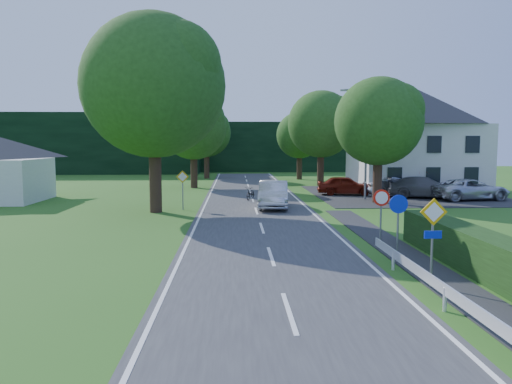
{
  "coord_description": "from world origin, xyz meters",
  "views": [
    {
      "loc": [
        -1.32,
        -5.73,
        4.16
      ],
      "look_at": [
        -0.32,
        17.18,
        1.87
      ],
      "focal_mm": 35.0,
      "sensor_mm": 36.0,
      "label": 1
    }
  ],
  "objects_px": {
    "parasol": "(419,181)",
    "motorcycle": "(251,193)",
    "streetlight": "(364,138)",
    "parked_car_grey": "(424,187)",
    "parked_car_silver_b": "(470,189)",
    "moving_car": "(273,195)",
    "parked_car_red": "(345,185)",
    "parked_car_silver_a": "(393,186)"
  },
  "relations": [
    {
      "from": "parasol",
      "to": "motorcycle",
      "type": "bearing_deg",
      "value": -168.61
    },
    {
      "from": "streetlight",
      "to": "motorcycle",
      "type": "distance_m",
      "value": 9.12
    },
    {
      "from": "parked_car_grey",
      "to": "parked_car_silver_b",
      "type": "xyz_separation_m",
      "value": [
        2.79,
        -1.47,
        -0.03
      ]
    },
    {
      "from": "streetlight",
      "to": "parasol",
      "type": "xyz_separation_m",
      "value": [
        5.14,
        2.73,
        -3.36
      ]
    },
    {
      "from": "moving_car",
      "to": "parked_car_grey",
      "type": "distance_m",
      "value": 12.79
    },
    {
      "from": "parked_car_red",
      "to": "parked_car_silver_a",
      "type": "xyz_separation_m",
      "value": [
        3.6,
        -0.52,
        -0.02
      ]
    },
    {
      "from": "motorcycle",
      "to": "parked_car_red",
      "type": "xyz_separation_m",
      "value": [
        7.56,
        2.95,
        0.29
      ]
    },
    {
      "from": "streetlight",
      "to": "parked_car_red",
      "type": "distance_m",
      "value": 4.79
    },
    {
      "from": "motorcycle",
      "to": "streetlight",
      "type": "bearing_deg",
      "value": 17.96
    },
    {
      "from": "streetlight",
      "to": "parked_car_grey",
      "type": "bearing_deg",
      "value": 7.27
    },
    {
      "from": "moving_car",
      "to": "parked_car_grey",
      "type": "relative_size",
      "value": 0.95
    },
    {
      "from": "moving_car",
      "to": "parked_car_silver_b",
      "type": "distance_m",
      "value": 14.94
    },
    {
      "from": "streetlight",
      "to": "parked_car_silver_a",
      "type": "relative_size",
      "value": 1.82
    },
    {
      "from": "parked_car_red",
      "to": "parked_car_grey",
      "type": "relative_size",
      "value": 0.81
    },
    {
      "from": "parked_car_silver_a",
      "to": "parasol",
      "type": "xyz_separation_m",
      "value": [
        2.18,
        0.25,
        0.34
      ]
    },
    {
      "from": "parked_car_red",
      "to": "parked_car_grey",
      "type": "bearing_deg",
      "value": -106.13
    },
    {
      "from": "parked_car_silver_a",
      "to": "parked_car_grey",
      "type": "xyz_separation_m",
      "value": [
        1.81,
        -1.87,
        0.06
      ]
    },
    {
      "from": "moving_car",
      "to": "parked_car_grey",
      "type": "bearing_deg",
      "value": 28.97
    },
    {
      "from": "moving_car",
      "to": "parked_car_grey",
      "type": "height_order",
      "value": "moving_car"
    },
    {
      "from": "parked_car_silver_a",
      "to": "parasol",
      "type": "bearing_deg",
      "value": -92.61
    },
    {
      "from": "motorcycle",
      "to": "parked_car_silver_b",
      "type": "distance_m",
      "value": 15.78
    },
    {
      "from": "motorcycle",
      "to": "parked_car_red",
      "type": "distance_m",
      "value": 8.12
    },
    {
      "from": "parked_car_red",
      "to": "parasol",
      "type": "distance_m",
      "value": 5.8
    },
    {
      "from": "moving_car",
      "to": "motorcycle",
      "type": "distance_m",
      "value": 4.81
    },
    {
      "from": "parked_car_silver_b",
      "to": "parked_car_silver_a",
      "type": "bearing_deg",
      "value": 45.97
    },
    {
      "from": "parked_car_silver_b",
      "to": "parasol",
      "type": "xyz_separation_m",
      "value": [
        -2.41,
        3.6,
        0.3
      ]
    },
    {
      "from": "moving_car",
      "to": "parked_car_grey",
      "type": "xyz_separation_m",
      "value": [
        11.69,
        5.18,
        -0.06
      ]
    },
    {
      "from": "parked_car_grey",
      "to": "moving_car",
      "type": "bearing_deg",
      "value": 129.68
    },
    {
      "from": "parked_car_red",
      "to": "parked_car_grey",
      "type": "distance_m",
      "value": 5.91
    },
    {
      "from": "streetlight",
      "to": "moving_car",
      "type": "bearing_deg",
      "value": -146.59
    },
    {
      "from": "parked_car_grey",
      "to": "streetlight",
      "type": "bearing_deg",
      "value": 113.05
    },
    {
      "from": "streetlight",
      "to": "parked_car_red",
      "type": "relative_size",
      "value": 1.83
    },
    {
      "from": "motorcycle",
      "to": "parked_car_red",
      "type": "bearing_deg",
      "value": 39.62
    },
    {
      "from": "streetlight",
      "to": "parasol",
      "type": "height_order",
      "value": "streetlight"
    },
    {
      "from": "parked_car_red",
      "to": "parasol",
      "type": "relative_size",
      "value": 1.86
    },
    {
      "from": "motorcycle",
      "to": "parked_car_grey",
      "type": "xyz_separation_m",
      "value": [
        12.97,
        0.56,
        0.33
      ]
    },
    {
      "from": "parked_car_silver_b",
      "to": "parasol",
      "type": "relative_size",
      "value": 2.31
    },
    {
      "from": "parked_car_red",
      "to": "parked_car_silver_a",
      "type": "distance_m",
      "value": 3.64
    },
    {
      "from": "moving_car",
      "to": "parked_car_silver_a",
      "type": "relative_size",
      "value": 1.16
    },
    {
      "from": "parked_car_silver_b",
      "to": "parked_car_red",
      "type": "bearing_deg",
      "value": 56.79
    },
    {
      "from": "parasol",
      "to": "parked_car_grey",
      "type": "bearing_deg",
      "value": -100.12
    },
    {
      "from": "parasol",
      "to": "parked_car_red",
      "type": "bearing_deg",
      "value": 177.37
    }
  ]
}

